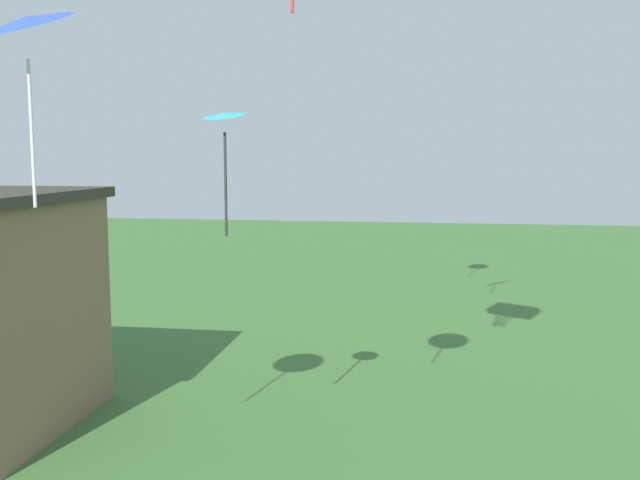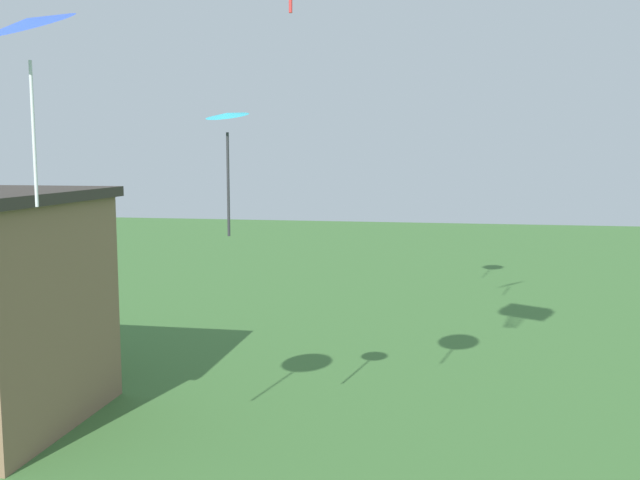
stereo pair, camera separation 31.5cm
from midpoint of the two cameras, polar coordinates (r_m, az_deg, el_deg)
kite_blue_delta at (r=11.51m, az=-21.55°, el=15.72°), size 1.75×1.72×2.99m
kite_cyan_delta at (r=12.80m, az=-6.73°, el=9.30°), size 0.99×0.98×2.27m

